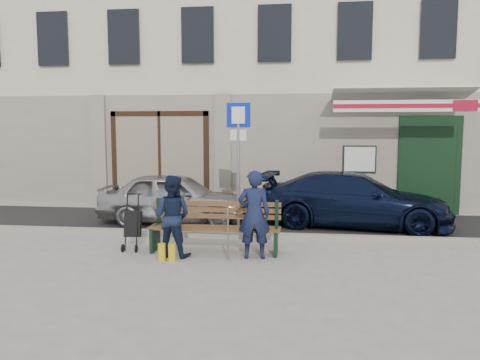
% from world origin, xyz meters
% --- Properties ---
extents(ground, '(80.00, 80.00, 0.00)m').
position_xyz_m(ground, '(0.00, 0.00, 0.00)').
color(ground, '#9E9991').
rests_on(ground, ground).
extents(asphalt_lane, '(60.00, 3.20, 0.01)m').
position_xyz_m(asphalt_lane, '(0.00, 3.10, 0.01)').
color(asphalt_lane, '#282828').
rests_on(asphalt_lane, ground).
extents(curb, '(60.00, 0.18, 0.12)m').
position_xyz_m(curb, '(0.00, 1.50, 0.06)').
color(curb, '#9E9384').
rests_on(curb, ground).
extents(building, '(20.00, 8.27, 10.00)m').
position_xyz_m(building, '(0.01, 8.45, 4.97)').
color(building, beige).
rests_on(building, ground).
extents(car_silver, '(3.60, 1.47, 1.22)m').
position_xyz_m(car_silver, '(-2.24, 2.86, 0.61)').
color(car_silver, '#A6A6AB').
rests_on(car_silver, ground).
extents(car_navy, '(4.53, 2.34, 1.26)m').
position_xyz_m(car_navy, '(1.96, 3.00, 0.63)').
color(car_navy, black).
rests_on(car_navy, ground).
extents(parking_sign, '(0.51, 0.13, 2.80)m').
position_xyz_m(parking_sign, '(-0.59, 1.93, 1.89)').
color(parking_sign, gray).
rests_on(parking_sign, ground).
extents(bench, '(2.40, 1.17, 0.98)m').
position_xyz_m(bench, '(-0.88, 0.34, 0.46)').
color(bench, brown).
rests_on(bench, ground).
extents(man, '(0.60, 0.43, 1.55)m').
position_xyz_m(man, '(-0.08, 0.03, 0.77)').
color(man, '#151B3A').
rests_on(man, ground).
extents(woman, '(0.78, 0.65, 1.44)m').
position_xyz_m(woman, '(-1.53, -0.01, 0.72)').
color(woman, '#131B35').
rests_on(woman, ground).
extents(stroller, '(0.33, 0.45, 1.04)m').
position_xyz_m(stroller, '(-2.38, 0.34, 0.46)').
color(stroller, black).
rests_on(stroller, ground).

